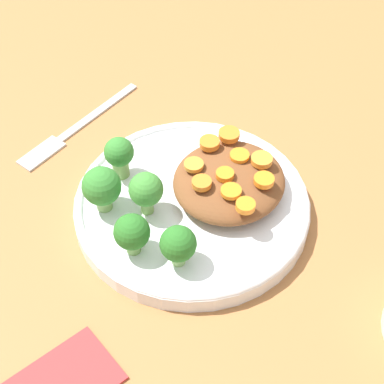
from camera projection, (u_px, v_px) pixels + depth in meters
ground_plane at (192, 213)px, 0.70m from camera, size 4.00×4.00×0.00m
plate at (192, 205)px, 0.69m from camera, size 0.25×0.25×0.02m
stew_mound at (229, 181)px, 0.69m from camera, size 0.12×0.12×0.03m
broccoli_floret_0 at (132, 233)px, 0.62m from camera, size 0.04×0.04×0.05m
broccoli_floret_1 at (119, 155)px, 0.69m from camera, size 0.03×0.03×0.05m
broccoli_floret_2 at (146, 191)px, 0.66m from camera, size 0.04×0.04×0.05m
broccoli_floret_3 at (102, 187)px, 0.66m from camera, size 0.04×0.04×0.05m
broccoli_floret_4 at (178, 245)px, 0.61m from camera, size 0.04×0.04×0.05m
carrot_slice_0 at (231, 191)px, 0.65m from camera, size 0.02×0.02×0.00m
carrot_slice_1 at (240, 155)px, 0.68m from camera, size 0.02×0.02×0.00m
carrot_slice_2 at (209, 143)px, 0.70m from camera, size 0.02×0.02×0.01m
carrot_slice_3 at (262, 160)px, 0.68m from camera, size 0.02×0.02×0.01m
carrot_slice_4 at (229, 134)px, 0.71m from camera, size 0.02×0.02×0.01m
carrot_slice_5 at (194, 165)px, 0.67m from camera, size 0.02×0.02×0.00m
carrot_slice_6 at (264, 180)px, 0.66m from camera, size 0.02×0.02×0.01m
carrot_slice_7 at (225, 175)px, 0.66m from camera, size 0.02×0.02×0.01m
carrot_slice_8 at (246, 205)px, 0.64m from camera, size 0.02×0.02×0.01m
carrot_slice_9 at (200, 185)px, 0.65m from camera, size 0.02×0.02×0.01m
fork at (70, 131)px, 0.79m from camera, size 0.19×0.03×0.01m
napkin at (59, 384)px, 0.56m from camera, size 0.12×0.09×0.01m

